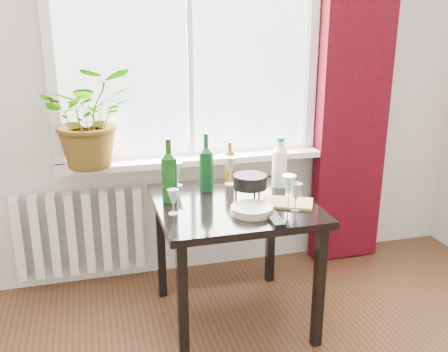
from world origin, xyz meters
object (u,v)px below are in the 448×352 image
object	(u,v)px
table	(233,217)
cutting_board	(287,203)
wineglass_front_right	(288,191)
plate_stack	(252,210)
potted_plant	(90,117)
cleaning_bottle	(280,162)
wineglass_front_left	(173,202)
wineglass_back_center	(230,171)
tv_remote	(275,219)
radiator	(80,233)
wine_bottle_right	(206,162)
wineglass_far_right	(296,196)
bottle_amber	(230,161)
wineglass_back_left	(177,174)
fondue_pot	(250,187)
wine_bottle_left	(169,169)

from	to	relation	value
table	cutting_board	size ratio (longest dim) A/B	3.14
wineglass_front_right	plate_stack	distance (m)	0.23
potted_plant	wineglass_front_right	size ratio (longest dim) A/B	3.26
cleaning_bottle	wineglass_front_left	bearing A→B (deg)	-157.80
wineglass_back_center	plate_stack	bearing A→B (deg)	-92.45
potted_plant	wineglass_front_left	world-z (taller)	potted_plant
table	cutting_board	xyz separation A→B (m)	(0.27, -0.12, 0.10)
cutting_board	potted_plant	bearing A→B (deg)	146.37
potted_plant	tv_remote	size ratio (longest dim) A/B	3.18
radiator	wineglass_front_right	distance (m)	1.43
cutting_board	radiator	bearing A→B (deg)	146.21
wine_bottle_right	wineglass_far_right	xyz separation A→B (m)	(0.38, -0.43, -0.10)
radiator	tv_remote	world-z (taller)	tv_remote
bottle_amber	wineglass_back_left	world-z (taller)	bottle_amber
cleaning_bottle	table	bearing A→B (deg)	-152.06
fondue_pot	tv_remote	xyz separation A→B (m)	(0.03, -0.32, -0.06)
table	wine_bottle_left	distance (m)	0.45
wine_bottle_right	wineglass_back_left	distance (m)	0.22
plate_stack	wineglass_far_right	bearing A→B (deg)	-4.68
potted_plant	cutting_board	world-z (taller)	potted_plant
wine_bottle_left	wineglass_front_left	xyz separation A→B (m)	(-0.02, -0.20, -0.11)
wineglass_back_center	fondue_pot	size ratio (longest dim) A/B	0.84
wineglass_front_right	bottle_amber	bearing A→B (deg)	108.42
tv_remote	bottle_amber	bearing A→B (deg)	97.93
cleaning_bottle	wineglass_front_right	bearing A→B (deg)	-103.44
wineglass_back_left	plate_stack	size ratio (longest dim) A/B	0.66
wine_bottle_left	wineglass_front_right	bearing A→B (deg)	-24.33
cleaning_bottle	fondue_pot	xyz separation A→B (m)	(-0.24, -0.18, -0.08)
fondue_pot	tv_remote	distance (m)	0.33
plate_stack	potted_plant	bearing A→B (deg)	136.22
radiator	cleaning_bottle	size ratio (longest dim) A/B	2.60
bottle_amber	cutting_board	distance (m)	0.53
wine_bottle_left	wineglass_back_left	distance (m)	0.28
wine_bottle_left	tv_remote	distance (m)	0.65
wineglass_front_right	potted_plant	bearing A→B (deg)	144.10
wine_bottle_right	wineglass_back_center	xyz separation A→B (m)	(0.16, 0.07, -0.08)
tv_remote	cutting_board	bearing A→B (deg)	58.37
bottle_amber	wineglass_far_right	xyz separation A→B (m)	(0.20, -0.57, -0.05)
wine_bottle_left	cutting_board	size ratio (longest dim) A/B	1.34
wineglass_far_right	wineglass_back_left	bearing A→B (deg)	133.53
radiator	wine_bottle_right	bearing A→B (deg)	-28.88
potted_plant	wine_bottle_right	bearing A→B (deg)	-27.57
radiator	cutting_board	world-z (taller)	cutting_board
potted_plant	cleaning_bottle	xyz separation A→B (m)	(1.06, -0.37, -0.25)
cleaning_bottle	wineglass_back_center	bearing A→B (deg)	158.95
potted_plant	radiator	bearing A→B (deg)	144.93
radiator	wineglass_front_left	size ratio (longest dim) A/B	5.78
cleaning_bottle	radiator	bearing A→B (deg)	159.16
wineglass_back_left	cutting_board	bearing A→B (deg)	-41.58
cutting_board	wineglass_far_right	bearing A→B (deg)	-85.94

